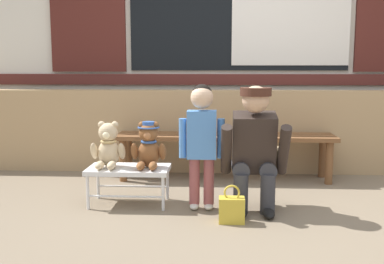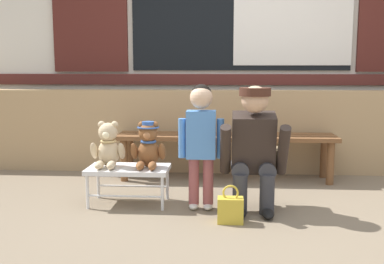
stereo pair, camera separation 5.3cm
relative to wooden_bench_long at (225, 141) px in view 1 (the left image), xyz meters
name	(u,v)px [view 1 (the left image)]	position (x,y,z in m)	size (l,w,h in m)	color
ground_plane	(247,214)	(0.15, -1.06, -0.37)	(60.00, 60.00, 0.00)	#756651
brick_low_wall	(239,131)	(0.15, 0.37, 0.05)	(6.85, 0.25, 0.85)	tan
wooden_bench_long	(225,141)	(0.00, 0.00, 0.00)	(2.10, 0.40, 0.44)	brown
small_display_bench	(129,171)	(-0.77, -0.87, -0.11)	(0.64, 0.36, 0.30)	silver
teddy_bear_plain	(108,147)	(-0.93, -0.87, 0.09)	(0.28, 0.26, 0.36)	#CCB289
teddy_bear_with_hat	(149,146)	(-0.61, -0.86, 0.10)	(0.28, 0.27, 0.36)	brown
child_standing	(202,133)	(-0.19, -0.95, 0.22)	(0.35, 0.18, 0.96)	#994C4C
adult_crouching	(255,148)	(0.21, -0.96, 0.11)	(0.50, 0.49, 0.95)	#333338
handbag_on_ground	(232,209)	(0.03, -1.26, -0.28)	(0.18, 0.11, 0.27)	gold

